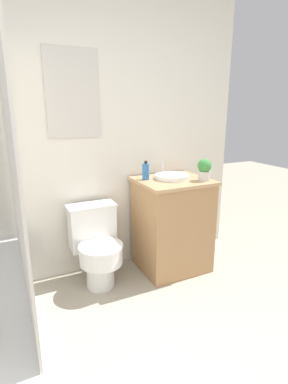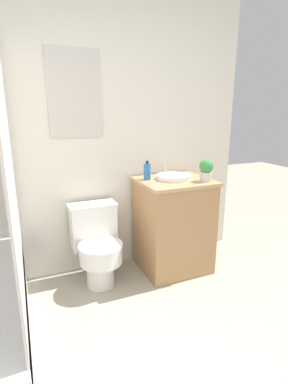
% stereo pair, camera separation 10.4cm
% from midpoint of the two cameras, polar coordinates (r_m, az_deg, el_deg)
% --- Properties ---
extents(wall_back, '(3.20, 0.07, 2.50)m').
position_cam_midpoint_polar(wall_back, '(2.66, -14.06, 10.46)').
color(wall_back, silver).
rests_on(wall_back, ground_plane).
extents(toilet, '(0.41, 0.52, 0.68)m').
position_cam_midpoint_polar(toilet, '(2.63, -10.15, -9.82)').
color(toilet, white).
rests_on(toilet, ground_plane).
extents(vanity, '(0.63, 0.57, 0.86)m').
position_cam_midpoint_polar(vanity, '(2.82, 4.24, -6.14)').
color(vanity, '#AD7F51').
rests_on(vanity, ground_plane).
extents(sink, '(0.31, 0.34, 0.13)m').
position_cam_midpoint_polar(sink, '(2.70, 4.19, 2.94)').
color(sink, white).
rests_on(sink, vanity).
extents(soap_bottle, '(0.06, 0.06, 0.17)m').
position_cam_midpoint_polar(soap_bottle, '(2.66, -0.79, 3.94)').
color(soap_bottle, '#2D6BB2').
rests_on(soap_bottle, vanity).
extents(potted_plant, '(0.12, 0.12, 0.19)m').
position_cam_midpoint_polar(potted_plant, '(2.65, 10.31, 4.30)').
color(potted_plant, beige).
rests_on(potted_plant, vanity).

